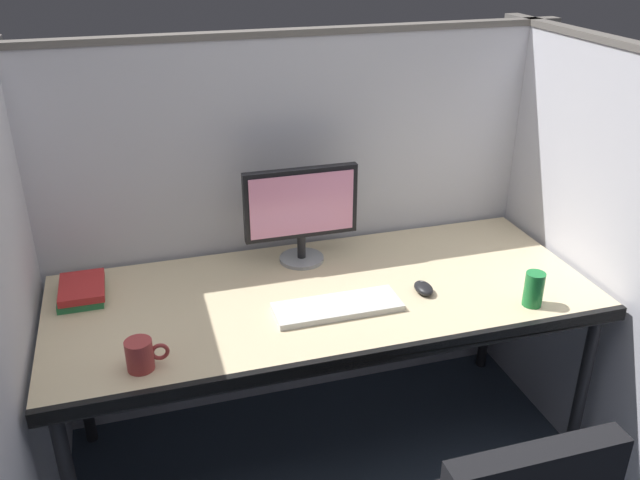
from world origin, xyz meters
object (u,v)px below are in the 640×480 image
object	(u,v)px
desk	(325,305)
coffee_mug	(141,355)
book_stack	(81,290)
keyboard_main	(337,307)
monitor_center	(301,209)
computer_mouse	(424,288)
soda_can	(534,289)

from	to	relation	value
desk	coffee_mug	world-z (taller)	coffee_mug
book_stack	coffee_mug	world-z (taller)	coffee_mug
keyboard_main	book_stack	size ratio (longest dim) A/B	2.00
monitor_center	coffee_mug	world-z (taller)	monitor_center
keyboard_main	coffee_mug	distance (m)	0.66
monitor_center	book_stack	distance (m)	0.83
desk	monitor_center	bearing A→B (deg)	92.76
computer_mouse	soda_can	world-z (taller)	soda_can
monitor_center	book_stack	size ratio (longest dim) A/B	2.00
book_stack	soda_can	bearing A→B (deg)	-18.45
keyboard_main	soda_can	world-z (taller)	soda_can
computer_mouse	coffee_mug	xyz separation A→B (m)	(-0.97, -0.17, 0.03)
desk	computer_mouse	bearing A→B (deg)	-15.25
monitor_center	soda_can	bearing A→B (deg)	-38.95
monitor_center	computer_mouse	size ratio (longest dim) A/B	4.48
coffee_mug	monitor_center	bearing A→B (deg)	40.08
desk	soda_can	size ratio (longest dim) A/B	15.57
keyboard_main	computer_mouse	bearing A→B (deg)	4.22
coffee_mug	book_stack	bearing A→B (deg)	110.36
monitor_center	soda_can	world-z (taller)	monitor_center
book_stack	computer_mouse	bearing A→B (deg)	-15.02
monitor_center	keyboard_main	xyz separation A→B (m)	(0.02, -0.38, -0.20)
keyboard_main	computer_mouse	xyz separation A→B (m)	(0.33, 0.02, 0.01)
book_stack	monitor_center	bearing A→B (deg)	3.42
book_stack	coffee_mug	bearing A→B (deg)	-69.64
book_stack	desk	bearing A→B (deg)	-14.92
desk	keyboard_main	world-z (taller)	keyboard_main
desk	keyboard_main	xyz separation A→B (m)	(0.01, -0.12, 0.06)
monitor_center	soda_can	distance (m)	0.87
soda_can	book_stack	distance (m)	1.55
desk	soda_can	xyz separation A→B (m)	(0.65, -0.27, 0.11)
monitor_center	keyboard_main	world-z (taller)	monitor_center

